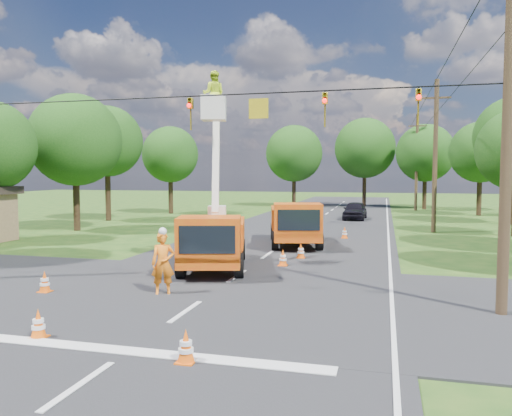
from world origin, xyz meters
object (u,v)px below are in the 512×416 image
(tree_right_e, at_px, (481,152))
(traffic_cone_1, at_px, (186,347))
(tree_left_f, at_px, (170,155))
(tree_far_b, at_px, (365,148))
(traffic_cone_3, at_px, (301,251))
(traffic_cone_7, at_px, (345,233))
(bucket_truck, at_px, (214,227))
(pole_right_near, at_px, (508,128))
(ground_worker, at_px, (163,263))
(distant_car, at_px, (355,210))
(tree_far_a, at_px, (294,154))
(second_truck, at_px, (295,222))
(tree_far_c, at_px, (425,153))
(traffic_cone_4, at_px, (45,282))
(tree_left_e, at_px, (107,142))
(pole_right_far, at_px, (417,162))
(pole_right_mid, at_px, (435,155))
(tree_left_d, at_px, (75,140))
(traffic_cone_0, at_px, (38,324))
(traffic_cone_2, at_px, (283,258))

(tree_right_e, bearing_deg, traffic_cone_1, -106.98)
(tree_left_f, xyz_separation_m, tree_far_b, (17.80, 15.00, 1.12))
(traffic_cone_3, relative_size, traffic_cone_7, 1.00)
(bucket_truck, relative_size, traffic_cone_1, 11.34)
(traffic_cone_3, xyz_separation_m, pole_right_near, (6.84, -7.62, 4.75))
(ground_worker, bearing_deg, traffic_cone_3, 43.94)
(distant_car, xyz_separation_m, tree_left_f, (-17.72, 2.06, 4.92))
(tree_far_a, bearing_deg, second_truck, -79.72)
(tree_far_c, bearing_deg, traffic_cone_3, -102.84)
(traffic_cone_4, relative_size, tree_left_e, 0.08)
(bucket_truck, distance_m, tree_right_e, 34.51)
(traffic_cone_3, height_order, pole_right_far, pole_right_far)
(bucket_truck, xyz_separation_m, pole_right_mid, (9.86, 15.73, 3.38))
(ground_worker, bearing_deg, pole_right_far, 52.03)
(second_truck, relative_size, tree_far_c, 0.74)
(traffic_cone_7, relative_size, tree_left_e, 0.08)
(bucket_truck, bearing_deg, pole_right_near, -38.40)
(traffic_cone_3, xyz_separation_m, pole_right_mid, (6.84, 12.38, 4.75))
(tree_left_f, bearing_deg, traffic_cone_7, -39.74)
(pole_right_near, xyz_separation_m, tree_left_d, (-23.50, 15.00, 1.02))
(ground_worker, xyz_separation_m, traffic_cone_1, (2.95, -5.25, -0.66))
(second_truck, relative_size, pole_right_far, 0.68)
(ground_worker, distance_m, traffic_cone_1, 6.06)
(second_truck, height_order, tree_far_a, tree_far_a)
(traffic_cone_3, xyz_separation_m, tree_far_a, (-6.66, 35.38, 5.83))
(traffic_cone_0, height_order, tree_left_e, tree_left_e)
(distant_car, distance_m, traffic_cone_4, 30.05)
(tree_left_f, bearing_deg, bucket_truck, -62.43)
(second_truck, xyz_separation_m, tree_left_f, (-15.48, 18.33, 4.44))
(distant_car, relative_size, tree_left_e, 0.48)
(ground_worker, relative_size, tree_left_f, 0.24)
(pole_right_far, xyz_separation_m, tree_far_b, (-5.50, 5.00, 1.70))
(tree_left_f, bearing_deg, tree_far_b, 40.12)
(traffic_cone_0, height_order, traffic_cone_7, same)
(tree_left_e, bearing_deg, tree_far_c, 37.25)
(pole_right_far, distance_m, tree_far_b, 7.63)
(bucket_truck, bearing_deg, traffic_cone_4, -142.46)
(tree_far_c, bearing_deg, pole_right_near, -91.36)
(traffic_cone_4, xyz_separation_m, tree_left_e, (-11.44, 22.94, 6.13))
(tree_far_b, bearing_deg, ground_worker, -95.69)
(second_truck, relative_size, tree_right_e, 0.78)
(pole_right_far, bearing_deg, pole_right_near, -90.00)
(traffic_cone_2, xyz_separation_m, tree_right_e, (12.55, 29.43, 5.45))
(tree_left_d, bearing_deg, tree_left_e, 104.42)
(tree_far_a, bearing_deg, tree_right_e, -23.05)
(traffic_cone_2, xyz_separation_m, traffic_cone_4, (-6.60, -6.51, 0.00))
(traffic_cone_1, height_order, tree_right_e, tree_right_e)
(bucket_truck, bearing_deg, tree_left_d, 126.80)
(traffic_cone_4, relative_size, tree_left_d, 0.08)
(ground_worker, xyz_separation_m, traffic_cone_7, (4.56, 15.35, -0.66))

